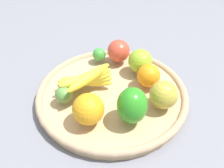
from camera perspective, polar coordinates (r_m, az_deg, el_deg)
ground_plane at (r=0.75m, az=0.00°, el=-3.26°), size 2.40×2.40×0.00m
basket at (r=0.74m, az=0.00°, el=-2.22°), size 0.46×0.46×0.04m
banana_bunch at (r=0.71m, az=-6.08°, el=1.16°), size 0.17×0.14×0.08m
apple_2 at (r=0.78m, az=6.68°, el=5.40°), size 0.10×0.10×0.08m
orange_0 at (r=0.61m, az=-5.63°, el=-5.94°), size 0.10×0.10×0.08m
lime_0 at (r=0.69m, az=-11.33°, el=-2.44°), size 0.07×0.07×0.05m
apple_1 at (r=0.67m, az=12.10°, el=-2.50°), size 0.10×0.10×0.08m
orange_1 at (r=0.73m, az=8.63°, el=2.00°), size 0.07×0.07×0.07m
lime_1 at (r=0.84m, az=-3.08°, el=7.00°), size 0.06×0.06×0.05m
bell_pepper at (r=0.61m, az=4.78°, el=-5.06°), size 0.09×0.09×0.10m
apple_0 at (r=0.83m, az=1.59°, el=7.85°), size 0.08×0.08×0.08m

